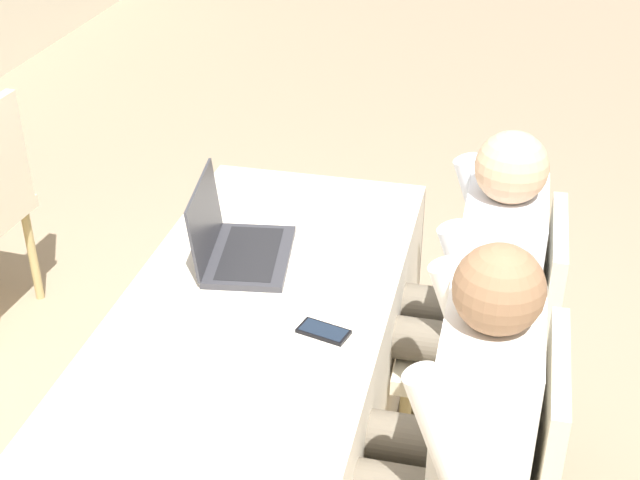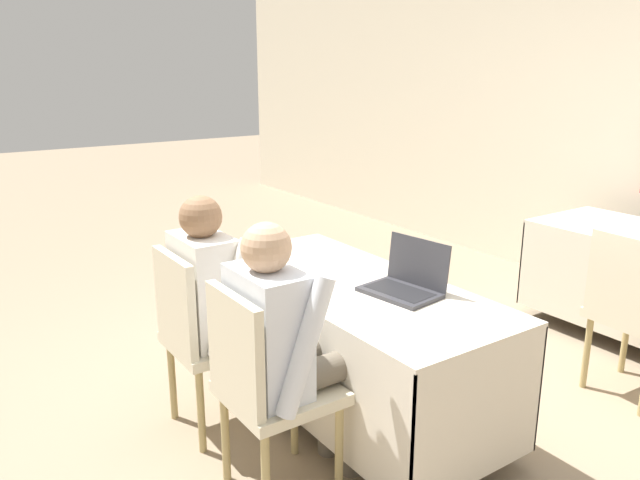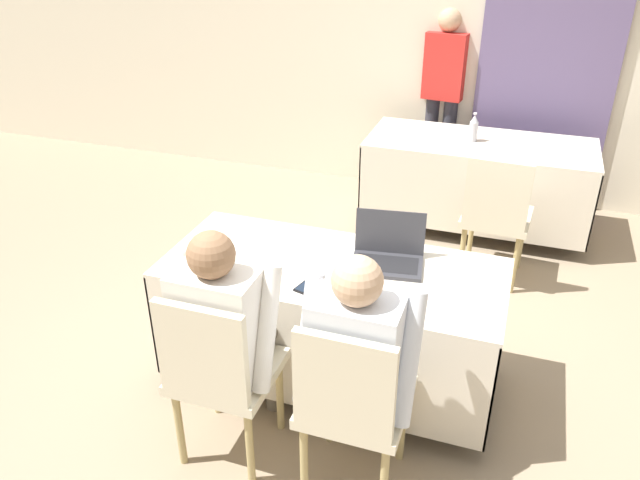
{
  "view_description": "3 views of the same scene",
  "coord_description": "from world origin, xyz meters",
  "px_view_note": "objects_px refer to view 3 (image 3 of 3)",
  "views": [
    {
      "loc": [
        -1.92,
        -0.64,
        2.13
      ],
      "look_at": [
        0.0,
        -0.2,
        0.98
      ],
      "focal_mm": 50.0,
      "sensor_mm": 36.0,
      "label": 1
    },
    {
      "loc": [
        2.31,
        -1.78,
        1.77
      ],
      "look_at": [
        0.0,
        -0.2,
        0.98
      ],
      "focal_mm": 35.0,
      "sensor_mm": 36.0,
      "label": 2
    },
    {
      "loc": [
        0.81,
        -2.56,
        2.32
      ],
      "look_at": [
        0.0,
        -0.2,
        0.98
      ],
      "focal_mm": 35.0,
      "sensor_mm": 36.0,
      "label": 3
    }
  ],
  "objects_px": {
    "laptop": "(388,255)",
    "person_red_shirt": "(443,91)",
    "water_bottle": "(474,129)",
    "chair_near_right": "(352,401)",
    "person_white_shirt": "(360,355)",
    "chair_far_spare": "(496,213)",
    "chair_near_left": "(219,370)",
    "person_checkered_shirt": "(227,327)",
    "cell_phone": "(307,286)"
  },
  "relations": [
    {
      "from": "laptop",
      "to": "person_red_shirt",
      "type": "distance_m",
      "value": 2.71
    },
    {
      "from": "water_bottle",
      "to": "chair_near_right",
      "type": "distance_m",
      "value": 2.83
    },
    {
      "from": "water_bottle",
      "to": "person_red_shirt",
      "type": "relative_size",
      "value": 0.14
    },
    {
      "from": "laptop",
      "to": "person_white_shirt",
      "type": "height_order",
      "value": "person_white_shirt"
    },
    {
      "from": "water_bottle",
      "to": "person_red_shirt",
      "type": "bearing_deg",
      "value": 116.73
    },
    {
      "from": "chair_near_right",
      "to": "chair_far_spare",
      "type": "distance_m",
      "value": 2.06
    },
    {
      "from": "water_bottle",
      "to": "person_red_shirt",
      "type": "height_order",
      "value": "person_red_shirt"
    },
    {
      "from": "chair_near_right",
      "to": "person_red_shirt",
      "type": "distance_m",
      "value": 3.53
    },
    {
      "from": "chair_near_left",
      "to": "person_checkered_shirt",
      "type": "bearing_deg",
      "value": -90.0
    },
    {
      "from": "chair_near_right",
      "to": "water_bottle",
      "type": "bearing_deg",
      "value": -92.66
    },
    {
      "from": "laptop",
      "to": "chair_near_right",
      "type": "height_order",
      "value": "laptop"
    },
    {
      "from": "chair_near_left",
      "to": "person_red_shirt",
      "type": "xyz_separation_m",
      "value": [
        0.39,
        3.5,
        0.39
      ]
    },
    {
      "from": "laptop",
      "to": "person_white_shirt",
      "type": "xyz_separation_m",
      "value": [
        0.05,
        -0.69,
        -0.09
      ]
    },
    {
      "from": "cell_phone",
      "to": "water_bottle",
      "type": "bearing_deg",
      "value": 92.96
    },
    {
      "from": "laptop",
      "to": "person_checkered_shirt",
      "type": "distance_m",
      "value": 0.89
    },
    {
      "from": "chair_near_right",
      "to": "person_red_shirt",
      "type": "xyz_separation_m",
      "value": [
        -0.21,
        3.5,
        0.39
      ]
    },
    {
      "from": "chair_near_left",
      "to": "person_white_shirt",
      "type": "relative_size",
      "value": 0.78
    },
    {
      "from": "water_bottle",
      "to": "chair_near_left",
      "type": "bearing_deg",
      "value": -104.69
    },
    {
      "from": "cell_phone",
      "to": "person_checkered_shirt",
      "type": "distance_m",
      "value": 0.44
    },
    {
      "from": "chair_near_right",
      "to": "cell_phone",
      "type": "bearing_deg",
      "value": -51.98
    },
    {
      "from": "water_bottle",
      "to": "person_red_shirt",
      "type": "distance_m",
      "value": 0.77
    },
    {
      "from": "laptop",
      "to": "water_bottle",
      "type": "bearing_deg",
      "value": 76.69
    },
    {
      "from": "cell_phone",
      "to": "chair_far_spare",
      "type": "relative_size",
      "value": 0.16
    },
    {
      "from": "chair_far_spare",
      "to": "person_red_shirt",
      "type": "xyz_separation_m",
      "value": [
        -0.62,
        1.48,
        0.39
      ]
    },
    {
      "from": "chair_near_right",
      "to": "person_red_shirt",
      "type": "bearing_deg",
      "value": -86.5
    },
    {
      "from": "laptop",
      "to": "chair_near_right",
      "type": "bearing_deg",
      "value": -94.41
    },
    {
      "from": "person_checkered_shirt",
      "to": "person_white_shirt",
      "type": "bearing_deg",
      "value": -180.0
    },
    {
      "from": "water_bottle",
      "to": "laptop",
      "type": "bearing_deg",
      "value": -95.18
    },
    {
      "from": "laptop",
      "to": "person_white_shirt",
      "type": "bearing_deg",
      "value": -93.85
    },
    {
      "from": "chair_far_spare",
      "to": "person_red_shirt",
      "type": "distance_m",
      "value": 1.65
    },
    {
      "from": "chair_near_right",
      "to": "chair_near_left",
      "type": "bearing_deg",
      "value": 0.0
    },
    {
      "from": "chair_near_right",
      "to": "chair_far_spare",
      "type": "xyz_separation_m",
      "value": [
        0.41,
        2.02,
        0.0
      ]
    },
    {
      "from": "chair_near_right",
      "to": "person_checkered_shirt",
      "type": "distance_m",
      "value": 0.64
    },
    {
      "from": "chair_far_spare",
      "to": "person_checkered_shirt",
      "type": "xyz_separation_m",
      "value": [
        -1.01,
        -1.92,
        0.16
      ]
    },
    {
      "from": "chair_near_left",
      "to": "chair_near_right",
      "type": "height_order",
      "value": "same"
    },
    {
      "from": "chair_far_spare",
      "to": "person_checkered_shirt",
      "type": "height_order",
      "value": "person_checkered_shirt"
    },
    {
      "from": "cell_phone",
      "to": "chair_near_right",
      "type": "height_order",
      "value": "chair_near_right"
    },
    {
      "from": "chair_near_left",
      "to": "person_white_shirt",
      "type": "bearing_deg",
      "value": -170.23
    },
    {
      "from": "person_white_shirt",
      "to": "cell_phone",
      "type": "bearing_deg",
      "value": -44.7
    },
    {
      "from": "person_checkered_shirt",
      "to": "person_red_shirt",
      "type": "xyz_separation_m",
      "value": [
        0.39,
        3.4,
        0.23
      ]
    },
    {
      "from": "chair_far_spare",
      "to": "person_white_shirt",
      "type": "bearing_deg",
      "value": 81.56
    },
    {
      "from": "laptop",
      "to": "cell_phone",
      "type": "bearing_deg",
      "value": -140.64
    },
    {
      "from": "laptop",
      "to": "chair_near_right",
      "type": "distance_m",
      "value": 0.84
    },
    {
      "from": "chair_near_right",
      "to": "person_checkered_shirt",
      "type": "bearing_deg",
      "value": -9.77
    },
    {
      "from": "water_bottle",
      "to": "chair_far_spare",
      "type": "height_order",
      "value": "water_bottle"
    },
    {
      "from": "chair_near_left",
      "to": "person_red_shirt",
      "type": "distance_m",
      "value": 3.54
    },
    {
      "from": "cell_phone",
      "to": "laptop",
      "type": "bearing_deg",
      "value": 62.25
    },
    {
      "from": "laptop",
      "to": "person_checkered_shirt",
      "type": "relative_size",
      "value": 0.33
    },
    {
      "from": "laptop",
      "to": "person_red_shirt",
      "type": "bearing_deg",
      "value": 85.3
    },
    {
      "from": "chair_far_spare",
      "to": "person_checkered_shirt",
      "type": "bearing_deg",
      "value": 65.68
    }
  ]
}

